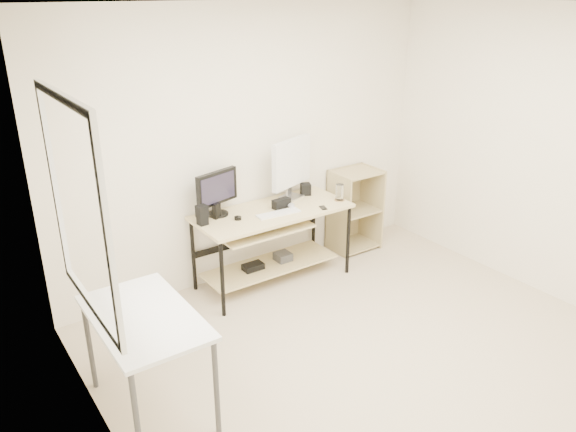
# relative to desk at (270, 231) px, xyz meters

# --- Properties ---
(room) EXTENTS (4.01, 4.01, 2.62)m
(room) POSITION_rel_desk_xyz_m (-0.11, -1.62, 0.78)
(room) COLOR beige
(room) RESTS_ON ground
(desk) EXTENTS (1.50, 0.65, 0.75)m
(desk) POSITION_rel_desk_xyz_m (0.00, 0.00, 0.00)
(desk) COLOR beige
(desk) RESTS_ON ground
(side_table) EXTENTS (0.60, 1.00, 0.75)m
(side_table) POSITION_rel_desk_xyz_m (-1.65, -1.06, 0.13)
(side_table) COLOR white
(side_table) RESTS_ON ground
(shelf_unit) EXTENTS (0.50, 0.40, 0.90)m
(shelf_unit) POSITION_rel_desk_xyz_m (1.18, 0.16, -0.09)
(shelf_unit) COLOR tan
(shelf_unit) RESTS_ON ground
(black_monitor) EXTENTS (0.45, 0.19, 0.42)m
(black_monitor) POSITION_rel_desk_xyz_m (-0.45, 0.18, 0.45)
(black_monitor) COLOR black
(black_monitor) RESTS_ON desk
(white_imac) EXTENTS (0.55, 0.23, 0.60)m
(white_imac) POSITION_rel_desk_xyz_m (0.37, 0.17, 0.56)
(white_imac) COLOR silver
(white_imac) RESTS_ON desk
(keyboard) EXTENTS (0.43, 0.15, 0.01)m
(keyboard) POSITION_rel_desk_xyz_m (0.02, -0.12, 0.22)
(keyboard) COLOR white
(keyboard) RESTS_ON desk
(mouse) EXTENTS (0.10, 0.14, 0.04)m
(mouse) POSITION_rel_desk_xyz_m (0.22, -0.03, 0.23)
(mouse) COLOR #ACACB1
(mouse) RESTS_ON desk
(center_speaker) EXTENTS (0.18, 0.09, 0.09)m
(center_speaker) POSITION_rel_desk_xyz_m (0.13, -0.00, 0.26)
(center_speaker) COLOR black
(center_speaker) RESTS_ON desk
(speaker_left) EXTENTS (0.10, 0.10, 0.18)m
(speaker_left) POSITION_rel_desk_xyz_m (-0.67, 0.06, 0.31)
(speaker_left) COLOR black
(speaker_left) RESTS_ON desk
(speaker_right) EXTENTS (0.13, 0.13, 0.12)m
(speaker_right) POSITION_rel_desk_xyz_m (0.54, 0.17, 0.27)
(speaker_right) COLOR black
(speaker_right) RESTS_ON desk
(audio_controller) EXTENTS (0.08, 0.07, 0.14)m
(audio_controller) POSITION_rel_desk_xyz_m (-0.50, 0.12, 0.28)
(audio_controller) COLOR black
(audio_controller) RESTS_ON desk
(volume_puck) EXTENTS (0.07, 0.07, 0.03)m
(volume_puck) POSITION_rel_desk_xyz_m (-0.36, -0.02, 0.23)
(volume_puck) COLOR black
(volume_puck) RESTS_ON desk
(smartphone) EXTENTS (0.08, 0.11, 0.01)m
(smartphone) POSITION_rel_desk_xyz_m (0.45, -0.23, 0.22)
(smartphone) COLOR black
(smartphone) RESTS_ON desk
(coaster) EXTENTS (0.11, 0.11, 0.01)m
(coaster) POSITION_rel_desk_xyz_m (0.72, -0.16, 0.21)
(coaster) COLOR #A37A49
(coaster) RESTS_ON desk
(drinking_glass) EXTENTS (0.09, 0.09, 0.16)m
(drinking_glass) POSITION_rel_desk_xyz_m (0.72, -0.16, 0.30)
(drinking_glass) COLOR white
(drinking_glass) RESTS_ON coaster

